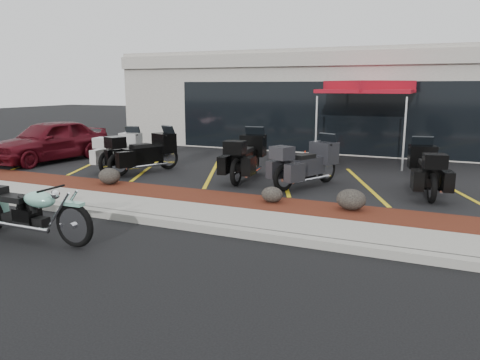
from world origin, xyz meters
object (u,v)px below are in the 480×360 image
at_px(touring_white, 133,146).
at_px(popup_canopy, 368,88).
at_px(traffic_cone, 305,158).
at_px(hero_cruiser, 74,219).
at_px(parked_car, 49,141).

height_order(touring_white, popup_canopy, popup_canopy).
distance_m(touring_white, traffic_cone, 5.49).
height_order(traffic_cone, popup_canopy, popup_canopy).
xyz_separation_m(touring_white, traffic_cone, (5.05, 2.11, -0.37)).
distance_m(hero_cruiser, touring_white, 7.41).
relative_size(parked_car, traffic_cone, 8.15).
height_order(hero_cruiser, parked_car, parked_car).
bearing_deg(popup_canopy, hero_cruiser, -98.13).
height_order(hero_cruiser, popup_canopy, popup_canopy).
relative_size(traffic_cone, popup_canopy, 0.16).
bearing_deg(traffic_cone, parked_car, -162.32).
height_order(touring_white, traffic_cone, touring_white).
bearing_deg(hero_cruiser, traffic_cone, 80.45).
bearing_deg(traffic_cone, hero_cruiser, -99.55).
relative_size(parked_car, popup_canopy, 1.26).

